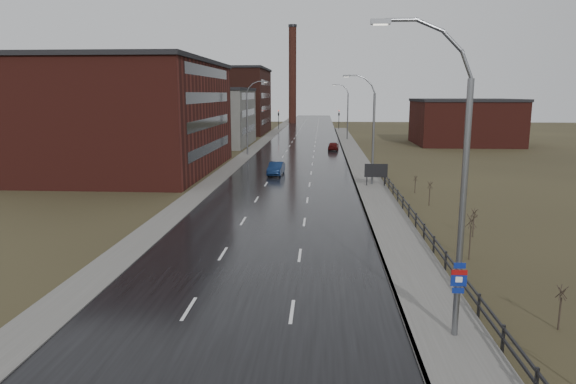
# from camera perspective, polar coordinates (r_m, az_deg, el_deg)

# --- Properties ---
(ground) EXTENTS (320.00, 320.00, 0.00)m
(ground) POSITION_cam_1_polar(r_m,az_deg,el_deg) (19.84, -7.24, -17.71)
(ground) COLOR #2D2819
(ground) RESTS_ON ground
(road) EXTENTS (14.00, 300.00, 0.06)m
(road) POSITION_cam_1_polar(r_m,az_deg,el_deg) (77.73, 1.14, 3.91)
(road) COLOR black
(road) RESTS_ON ground
(sidewalk_right) EXTENTS (3.20, 180.00, 0.18)m
(sidewalk_right) POSITION_cam_1_polar(r_m,az_deg,el_deg) (53.16, 9.19, 0.59)
(sidewalk_right) COLOR #595651
(sidewalk_right) RESTS_ON ground
(curb_right) EXTENTS (0.16, 180.00, 0.18)m
(curb_right) POSITION_cam_1_polar(r_m,az_deg,el_deg) (53.03, 7.55, 0.61)
(curb_right) COLOR slate
(curb_right) RESTS_ON ground
(sidewalk_left) EXTENTS (2.40, 260.00, 0.12)m
(sidewalk_left) POSITION_cam_1_polar(r_m,az_deg,el_deg) (78.52, -4.86, 3.97)
(sidewalk_left) COLOR #595651
(sidewalk_left) RESTS_ON ground
(warehouse_near) EXTENTS (22.44, 28.56, 13.50)m
(warehouse_near) POSITION_cam_1_polar(r_m,az_deg,el_deg) (66.79, -17.96, 8.04)
(warehouse_near) COLOR #471914
(warehouse_near) RESTS_ON ground
(warehouse_mid) EXTENTS (16.32, 20.40, 10.50)m
(warehouse_mid) POSITION_cam_1_polar(r_m,az_deg,el_deg) (97.57, -9.08, 8.28)
(warehouse_mid) COLOR slate
(warehouse_mid) RESTS_ON ground
(warehouse_far) EXTENTS (26.52, 24.48, 15.50)m
(warehouse_far) POSITION_cam_1_polar(r_m,az_deg,el_deg) (127.86, -8.34, 10.01)
(warehouse_far) COLOR #331611
(warehouse_far) RESTS_ON ground
(building_right) EXTENTS (18.36, 16.32, 8.50)m
(building_right) POSITION_cam_1_polar(r_m,az_deg,el_deg) (102.77, 19.02, 7.40)
(building_right) COLOR #471914
(building_right) RESTS_ON ground
(smokestack) EXTENTS (2.70, 2.70, 30.70)m
(smokestack) POSITION_cam_1_polar(r_m,az_deg,el_deg) (167.45, 0.50, 12.95)
(smokestack) COLOR #331611
(smokestack) RESTS_ON ground
(streetlight_main) EXTENTS (3.91, 0.29, 12.11)m
(streetlight_main) POSITION_cam_1_polar(r_m,az_deg,el_deg) (20.00, 18.07, 0.53)
(streetlight_main) COLOR slate
(streetlight_main) RESTS_ON ground
(streetlight_right_mid) EXTENTS (3.36, 0.28, 11.35)m
(streetlight_right_mid) POSITION_cam_1_polar(r_m,az_deg,el_deg) (53.43, 9.17, 6.86)
(streetlight_right_mid) COLOR slate
(streetlight_right_mid) RESTS_ON ground
(streetlight_left) EXTENTS (3.36, 0.28, 11.35)m
(streetlight_left) POSITION_cam_1_polar(r_m,az_deg,el_deg) (79.95, -4.36, 8.26)
(streetlight_left) COLOR slate
(streetlight_left) RESTS_ON ground
(streetlight_right_far) EXTENTS (3.36, 0.28, 11.35)m
(streetlight_right_far) POSITION_cam_1_polar(r_m,az_deg,el_deg) (107.25, 6.49, 8.88)
(streetlight_right_far) COLOR slate
(streetlight_right_far) RESTS_ON ground
(guardrail) EXTENTS (0.10, 53.05, 1.10)m
(guardrail) POSITION_cam_1_polar(r_m,az_deg,el_deg) (37.08, 14.22, -3.11)
(guardrail) COLOR black
(guardrail) RESTS_ON ground
(shrub_b) EXTENTS (0.45, 0.48, 1.88)m
(shrub_b) POSITION_cam_1_polar(r_m,az_deg,el_deg) (23.93, 28.01, -11.18)
(shrub_b) COLOR #382D23
(shrub_b) RESTS_ON ground
(shrub_c) EXTENTS (0.64, 0.67, 2.70)m
(shrub_c) POSITION_cam_1_polar(r_m,az_deg,el_deg) (31.39, 19.61, -4.58)
(shrub_c) COLOR #382D23
(shrub_c) RESTS_ON ground
(shrub_d) EXTENTS (0.46, 0.49, 1.94)m
(shrub_d) POSITION_cam_1_polar(r_m,az_deg,el_deg) (36.46, 19.92, -3.16)
(shrub_d) COLOR #382D23
(shrub_d) RESTS_ON ground
(shrub_e) EXTENTS (0.50, 0.53, 2.10)m
(shrub_e) POSITION_cam_1_polar(r_m,az_deg,el_deg) (45.50, 15.46, -0.09)
(shrub_e) COLOR #382D23
(shrub_e) RESTS_ON ground
(shrub_f) EXTENTS (0.41, 0.43, 1.69)m
(shrub_f) POSITION_cam_1_polar(r_m,az_deg,el_deg) (51.02, 13.95, 0.89)
(shrub_f) COLOR #382D23
(shrub_f) RESTS_ON ground
(billboard) EXTENTS (2.34, 0.17, 2.43)m
(billboard) POSITION_cam_1_polar(r_m,az_deg,el_deg) (53.22, 9.75, 2.30)
(billboard) COLOR black
(billboard) RESTS_ON ground
(traffic_light_left) EXTENTS (0.58, 2.73, 5.30)m
(traffic_light_left) POSITION_cam_1_polar(r_m,az_deg,el_deg) (137.64, -1.06, 8.86)
(traffic_light_left) COLOR black
(traffic_light_left) RESTS_ON ground
(traffic_light_right) EXTENTS (0.58, 2.73, 5.30)m
(traffic_light_right) POSITION_cam_1_polar(r_m,az_deg,el_deg) (137.23, 5.69, 8.80)
(traffic_light_right) COLOR black
(traffic_light_right) RESTS_ON ground
(car_near) EXTENTS (1.85, 4.63, 1.50)m
(car_near) POSITION_cam_1_polar(r_m,az_deg,el_deg) (60.38, -1.33, 2.58)
(car_near) COLOR #0D1E41
(car_near) RESTS_ON ground
(car_far) EXTENTS (2.00, 4.30, 1.43)m
(car_far) POSITION_cam_1_polar(r_m,az_deg,el_deg) (87.34, 5.06, 5.09)
(car_far) COLOR #480C0C
(car_far) RESTS_ON ground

